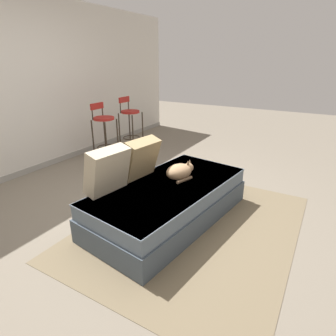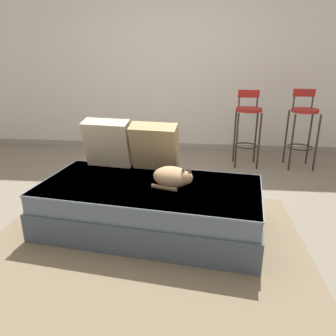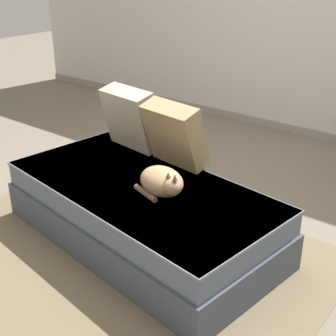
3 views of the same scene
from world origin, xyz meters
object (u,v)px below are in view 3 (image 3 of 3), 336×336
at_px(couch, 141,211).
at_px(throw_pillow_middle, 176,135).
at_px(cat, 162,182).
at_px(throw_pillow_corner, 131,118).

distance_m(couch, throw_pillow_middle, 0.58).
bearing_deg(couch, cat, -7.36).
relative_size(couch, cat, 5.31).
bearing_deg(cat, throw_pillow_middle, 116.30).
distance_m(throw_pillow_corner, cat, 0.83).
bearing_deg(cat, couch, 172.64).
xyz_separation_m(couch, cat, (0.20, -0.03, 0.29)).
relative_size(throw_pillow_corner, throw_pillow_middle, 1.02).
distance_m(throw_pillow_corner, throw_pillow_middle, 0.47).
bearing_deg(throw_pillow_corner, cat, -34.94).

